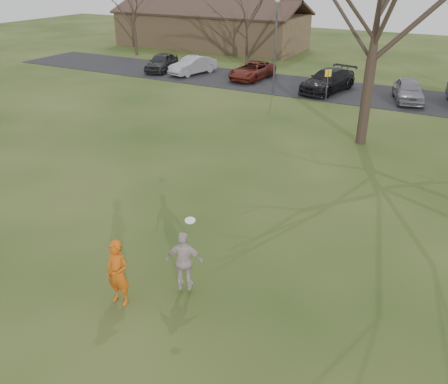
% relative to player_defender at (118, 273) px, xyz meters
% --- Properties ---
extents(ground, '(120.00, 120.00, 0.00)m').
position_rel_player_defender_xyz_m(ground, '(0.70, 0.58, -0.95)').
color(ground, '#1E380F').
rests_on(ground, ground).
extents(parking_strip, '(62.00, 6.50, 0.04)m').
position_rel_player_defender_xyz_m(parking_strip, '(0.70, 25.58, -0.93)').
color(parking_strip, black).
rests_on(parking_strip, ground).
extents(player_defender, '(0.70, 0.47, 1.90)m').
position_rel_player_defender_xyz_m(player_defender, '(0.00, 0.00, 0.00)').
color(player_defender, '#CB5510').
rests_on(player_defender, ground).
extents(car_0, '(2.58, 4.53, 1.45)m').
position_rel_player_defender_xyz_m(car_0, '(-16.47, 25.25, -0.18)').
color(car_0, '#27272A').
rests_on(car_0, parking_strip).
extents(car_1, '(2.56, 4.56, 1.42)m').
position_rel_player_defender_xyz_m(car_1, '(-13.48, 25.46, -0.20)').
color(car_1, '#A0A0A5').
rests_on(car_1, parking_strip).
extents(car_2, '(2.50, 4.87, 1.32)m').
position_rel_player_defender_xyz_m(car_2, '(-8.41, 26.10, -0.25)').
color(car_2, maroon).
rests_on(car_2, parking_strip).
extents(car_3, '(3.23, 5.63, 1.54)m').
position_rel_player_defender_xyz_m(car_3, '(-1.97, 25.04, -0.14)').
color(car_3, black).
rests_on(car_3, parking_strip).
extents(car_4, '(2.83, 4.54, 1.44)m').
position_rel_player_defender_xyz_m(car_4, '(3.48, 25.04, -0.19)').
color(car_4, gray).
rests_on(car_4, parking_strip).
extents(catching_play, '(1.12, 0.77, 2.31)m').
position_rel_player_defender_xyz_m(catching_play, '(1.33, 1.17, 0.09)').
color(catching_play, beige).
rests_on(catching_play, ground).
extents(building, '(20.60, 8.50, 5.14)m').
position_rel_player_defender_xyz_m(building, '(-19.30, 38.58, 0.98)').
color(building, '#8C6D4C').
rests_on(building, ground).
extents(lamp_post, '(0.34, 0.34, 6.27)m').
position_rel_player_defender_xyz_m(lamp_post, '(-5.30, 23.08, 3.02)').
color(lamp_post, '#47474C').
rests_on(lamp_post, ground).
extents(sign_yellow, '(0.35, 0.35, 2.08)m').
position_rel_player_defender_xyz_m(sign_yellow, '(-1.30, 22.58, 0.50)').
color(sign_yellow, '#47474C').
rests_on(sign_yellow, ground).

